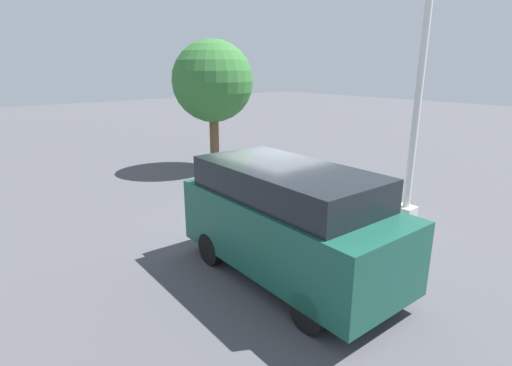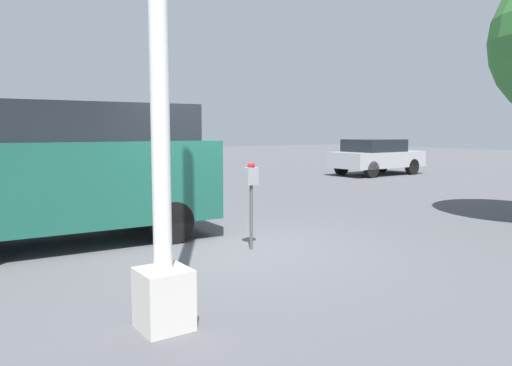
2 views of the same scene
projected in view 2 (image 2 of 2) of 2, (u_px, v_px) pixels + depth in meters
The scene contains 5 objects.
ground_plane at pixel (217, 246), 7.70m from camera, with size 80.00×80.00×0.00m, color #4C4C51.
parking_meter_near at pixel (251, 185), 7.40m from camera, with size 0.21×0.12×1.31m.
lamp_post at pixel (159, 48), 4.25m from camera, with size 0.44×0.44×7.04m.
parked_van at pixel (68, 169), 7.80m from camera, with size 4.60×2.16×2.19m.
car_distant at pixel (376, 156), 19.94m from camera, with size 3.93×1.86×1.42m.
Camera 2 is at (3.75, 6.58, 1.78)m, focal length 35.00 mm.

